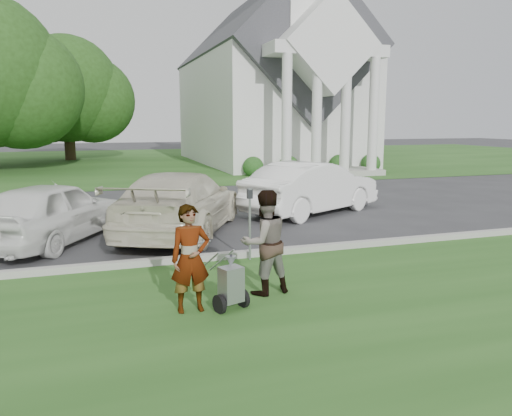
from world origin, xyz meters
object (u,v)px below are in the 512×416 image
car_c (180,203)px  striping_cart (231,285)px  person_right (265,243)px  car_d (312,188)px  parking_meter_near (250,215)px  car_b (52,212)px  tree_back (66,94)px  person_left (190,259)px  church (269,74)px

car_c → striping_cart: bearing=114.2°
person_right → car_d: size_ratio=0.35×
striping_cart → parking_meter_near: size_ratio=0.70×
parking_meter_near → car_b: parking_meter_near is taller
tree_back → car_c: (3.57, -26.73, -3.93)m
striping_cart → parking_meter_near: parking_meter_near is taller
striping_cart → person_left: size_ratio=0.65×
person_right → tree_back: bearing=-92.6°
car_c → car_d: 4.61m
tree_back → car_c: 27.25m
striping_cart → car_d: car_d is taller
striping_cart → car_d: 8.34m
person_right → car_d: bearing=-130.4°
striping_cart → person_right: size_ratio=0.61×
car_c → person_left: bearing=108.0°
tree_back → person_left: tree_back is taller
church → person_right: church is taller
tree_back → car_b: tree_back is taller
striping_cart → car_d: bearing=38.0°
tree_back → parking_meter_near: 30.23m
person_right → car_b: size_ratio=0.39×
tree_back → parking_meter_near: size_ratio=6.42×
car_b → person_right: bearing=155.9°
church → car_c: bearing=-115.4°
person_right → striping_cart: bearing=26.7°
person_right → person_left: bearing=7.1°
tree_back → car_b: 27.11m
person_right → car_c: 4.95m
parking_meter_near → car_b: 4.85m
tree_back → person_right: bearing=-82.6°
person_right → car_d: 7.49m
car_d → person_right: bearing=122.7°
person_left → car_d: (5.09, 6.86, -0.01)m
car_b → car_d: bearing=-138.0°
striping_cart → person_left: person_left is taller
parking_meter_near → car_b: bearing=144.1°
church → person_right: (-8.89, -24.77, -5.08)m
parking_meter_near → car_d: bearing=52.6°
church → person_left: size_ratio=14.91×
person_right → car_c: (-0.55, 4.91, -0.07)m
striping_cart → car_c: size_ratio=0.19×
tree_back → car_b: (0.57, -26.81, -3.98)m
tree_back → person_right: 32.14m
church → car_c: 22.58m
person_right → car_c: person_right is taller
church → car_c: size_ratio=4.41×
church → tree_back: size_ratio=2.51×
church → parking_meter_near: church is taller
church → car_d: bearing=-105.6°
tree_back → striping_cart: size_ratio=9.11×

